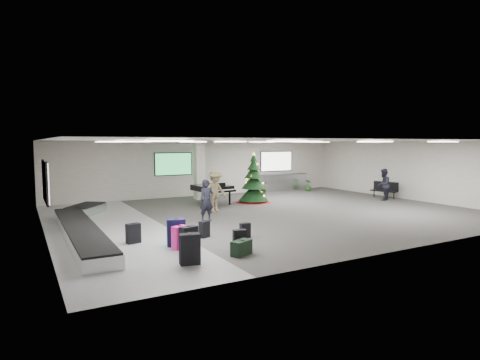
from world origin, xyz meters
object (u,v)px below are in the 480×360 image
pink_suitcase (180,237)px  bench (385,189)px  potted_plant_left (264,187)px  baggage_carousel (82,226)px  traveler_bench (383,185)px  potted_plant_right (308,185)px  grand_piano (213,188)px  christmas_tree (254,185)px  service_counter (279,182)px  traveler_a (207,200)px  traveler_b (215,191)px

pink_suitcase → bench: size_ratio=0.46×
potted_plant_left → baggage_carousel: bearing=-152.6°
baggage_carousel → traveler_bench: size_ratio=5.68×
traveler_bench → potted_plant_right: 5.42m
grand_piano → potted_plant_right: 8.09m
traveler_bench → potted_plant_left: traveler_bench is taller
pink_suitcase → bench: bench is taller
christmas_tree → traveler_bench: 7.06m
baggage_carousel → service_counter: service_counter is taller
traveler_bench → traveler_a: bearing=-26.9°
grand_piano → traveler_b: size_ratio=1.14×
traveler_a → pink_suitcase: bearing=-126.7°
christmas_tree → traveler_b: size_ratio=1.41×
grand_piano → potted_plant_right: size_ratio=2.93×
traveler_a → christmas_tree: bearing=37.7°
potted_plant_left → potted_plant_right: (3.40, 0.04, -0.06)m
bench → potted_plant_right: bearing=93.4°
traveler_bench → traveler_b: bearing=-36.9°
traveler_a → potted_plant_left: traveler_a is taller
traveler_a → traveler_bench: bearing=2.1°
service_counter → traveler_b: bearing=-143.3°
grand_piano → bench: grand_piano is taller
christmas_tree → traveler_bench: christmas_tree is taller
grand_piano → potted_plant_left: 4.88m
potted_plant_left → potted_plant_right: potted_plant_left is taller
pink_suitcase → service_counter: bearing=22.5°
christmas_tree → service_counter: bearing=41.3°
grand_piano → traveler_b: 2.33m
potted_plant_right → grand_piano: bearing=-164.6°
traveler_bench → potted_plant_left: 6.80m
baggage_carousel → christmas_tree: 9.44m
potted_plant_left → traveler_a: bearing=-137.2°
bench → baggage_carousel: bearing=167.6°
service_counter → potted_plant_right: bearing=-30.2°
traveler_a → traveler_bench: size_ratio=0.97×
traveler_a → potted_plant_right: size_ratio=2.28×
baggage_carousel → traveler_bench: 15.36m
pink_suitcase → potted_plant_left: 12.96m
traveler_b → potted_plant_left: size_ratio=2.18×
christmas_tree → potted_plant_left: bearing=48.3°
traveler_a → potted_plant_left: (6.47, 5.99, -0.40)m
christmas_tree → potted_plant_left: 3.39m
baggage_carousel → pink_suitcase: (2.19, -3.69, 0.13)m
pink_suitcase → traveler_bench: traveler_bench is taller
service_counter → potted_plant_left: size_ratio=4.73×
pink_suitcase → christmas_tree: 9.62m
christmas_tree → bench: size_ratio=1.73×
potted_plant_left → potted_plant_right: bearing=0.7°
christmas_tree → bench: (7.31, -2.19, -0.38)m
traveler_b → potted_plant_right: bearing=13.4°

